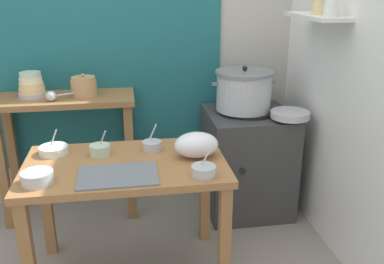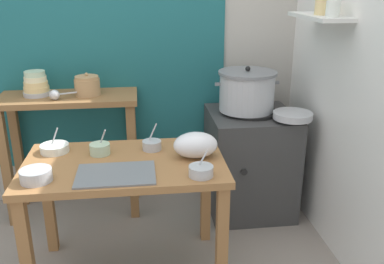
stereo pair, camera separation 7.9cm
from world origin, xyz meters
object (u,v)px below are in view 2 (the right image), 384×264
prep_table (125,179)px  bowl_stack_enamel (36,85)px  clay_pot (87,86)px  back_shelf_table (71,126)px  wide_pan (293,115)px  prep_bowl_0 (152,145)px  plastic_bag (195,145)px  steamer_pot (247,91)px  ladle (56,95)px  prep_bowl_4 (201,170)px  serving_tray (116,174)px  stove_block (250,162)px  prep_bowl_2 (55,148)px  prep_bowl_3 (36,175)px  prep_bowl_1 (100,148)px

prep_table → bowl_stack_enamel: bearing=127.0°
clay_pot → back_shelf_table: bearing=180.0°
back_shelf_table → wide_pan: bearing=-12.7°
bowl_stack_enamel → prep_bowl_0: bearing=-40.5°
plastic_bag → back_shelf_table: bearing=136.1°
steamer_pot → back_shelf_table: bearing=175.0°
steamer_pot → ladle: steamer_pot is taller
prep_bowl_4 → serving_tray: bearing=171.6°
stove_block → wide_pan: bearing=-43.5°
ladle → prep_bowl_2: ladle is taller
bowl_stack_enamel → serving_tray: bearing=-59.7°
prep_bowl_3 → prep_table: bearing=24.1°
back_shelf_table → prep_bowl_3: (-0.02, -0.97, 0.07)m
prep_bowl_0 → bowl_stack_enamel: bearing=139.5°
prep_bowl_1 → ladle: bearing=119.7°
prep_table → wide_pan: 1.21m
prep_bowl_3 → prep_bowl_4: bearing=-3.0°
prep_table → steamer_pot: (0.85, 0.67, 0.31)m
prep_bowl_4 → prep_bowl_2: bearing=152.1°
serving_tray → prep_bowl_2: (-0.36, 0.36, 0.02)m
stove_block → prep_bowl_0: 0.96m
wide_pan → prep_bowl_3: wide_pan is taller
bowl_stack_enamel → prep_bowl_2: bowl_stack_enamel is taller
prep_table → prep_bowl_3: size_ratio=7.05×
prep_table → steamer_pot: 1.13m
prep_bowl_1 → prep_bowl_4: (0.53, -0.35, -0.00)m
prep_table → clay_pot: clay_pot is taller
prep_bowl_1 → stove_block: bearing=27.2°
stove_block → prep_bowl_1: prep_bowl_1 is taller
prep_bowl_0 → prep_bowl_2: size_ratio=0.95×
prep_bowl_3 → prep_bowl_0: bearing=30.5°
back_shelf_table → prep_bowl_2: back_shelf_table is taller
prep_table → prep_bowl_1: 0.23m
plastic_bag → serving_tray: bearing=-157.2°
ladle → wide_pan: ladle is taller
steamer_pot → clay_pot: steamer_pot is taller
back_shelf_table → prep_bowl_0: (0.56, -0.63, 0.07)m
clay_pot → ladle: clay_pot is taller
clay_pot → prep_bowl_3: size_ratio=1.12×
plastic_bag → bowl_stack_enamel: bearing=141.6°
steamer_pot → wide_pan: (0.26, -0.23, -0.12)m
back_shelf_table → serving_tray: 1.02m
wide_pan → clay_pot: bearing=166.1°
plastic_bag → prep_bowl_4: (-0.00, -0.25, -0.04)m
bowl_stack_enamel → plastic_bag: size_ratio=0.74×
wide_pan → steamer_pot: bearing=138.7°
wide_pan → serving_tray: bearing=-152.1°
prep_bowl_1 → bowl_stack_enamel: bearing=124.4°
prep_bowl_1 → prep_bowl_3: bearing=-132.6°
wide_pan → prep_bowl_1: 1.29m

